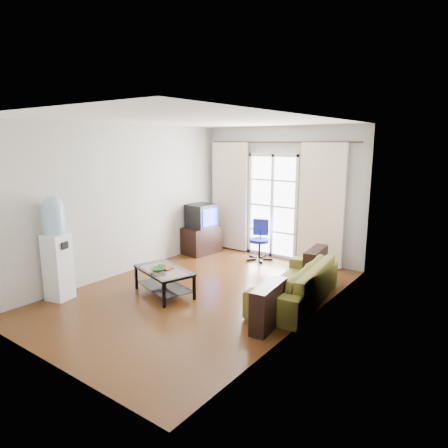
% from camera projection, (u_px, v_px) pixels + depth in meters
% --- Properties ---
extents(floor, '(5.20, 5.20, 0.00)m').
position_uv_depth(floor, '(201.00, 293.00, 6.43)').
color(floor, '#542F14').
rests_on(floor, ground).
extents(ceiling, '(5.20, 5.20, 0.00)m').
position_uv_depth(ceiling, '(199.00, 120.00, 5.89)').
color(ceiling, white).
rests_on(ceiling, wall_back).
extents(wall_back, '(3.60, 0.02, 2.70)m').
position_uv_depth(wall_back, '(280.00, 193.00, 8.21)').
color(wall_back, beige).
rests_on(wall_back, floor).
extents(wall_front, '(3.60, 0.02, 2.70)m').
position_uv_depth(wall_front, '(39.00, 244.00, 4.11)').
color(wall_front, beige).
rests_on(wall_front, floor).
extents(wall_left, '(0.02, 5.20, 2.70)m').
position_uv_depth(wall_left, '(123.00, 200.00, 7.20)').
color(wall_left, beige).
rests_on(wall_left, floor).
extents(wall_right, '(0.02, 5.20, 2.70)m').
position_uv_depth(wall_right, '(308.00, 224.00, 5.12)').
color(wall_right, beige).
rests_on(wall_right, floor).
extents(french_door, '(1.16, 0.06, 2.15)m').
position_uv_depth(french_door, '(272.00, 206.00, 8.31)').
color(french_door, white).
rests_on(french_door, wall_back).
extents(curtain_rod, '(3.30, 0.04, 0.04)m').
position_uv_depth(curtain_rod, '(280.00, 142.00, 7.93)').
color(curtain_rod, '#4C3F2D').
rests_on(curtain_rod, wall_back).
extents(curtain_left, '(0.90, 0.07, 2.35)m').
position_uv_depth(curtain_left, '(230.00, 196.00, 8.84)').
color(curtain_left, '#F6E6C6').
rests_on(curtain_left, curtain_rod).
extents(curtain_right, '(0.90, 0.07, 2.35)m').
position_uv_depth(curtain_right, '(321.00, 205.00, 7.60)').
color(curtain_right, '#F6E6C6').
rests_on(curtain_right, curtain_rod).
extents(radiator, '(0.64, 0.12, 0.64)m').
position_uv_depth(radiator, '(313.00, 248.00, 7.88)').
color(radiator, gray).
rests_on(radiator, floor).
extents(sofa, '(2.19, 1.25, 0.59)m').
position_uv_depth(sofa, '(295.00, 282.00, 6.06)').
color(sofa, brown).
rests_on(sofa, floor).
extents(coffee_table, '(1.14, 0.86, 0.41)m').
position_uv_depth(coffee_table, '(164.00, 278.00, 6.32)').
color(coffee_table, silver).
rests_on(coffee_table, floor).
extents(bowl, '(0.36, 0.36, 0.06)m').
position_uv_depth(bowl, '(158.00, 269.00, 6.20)').
color(bowl, green).
rests_on(bowl, coffee_table).
extents(book, '(0.21, 0.24, 0.02)m').
position_uv_depth(book, '(164.00, 267.00, 6.36)').
color(book, '#B31F16').
rests_on(book, coffee_table).
extents(remote, '(0.15, 0.04, 0.02)m').
position_uv_depth(remote, '(163.00, 266.00, 6.45)').
color(remote, black).
rests_on(remote, coffee_table).
extents(tv_stand, '(0.62, 0.85, 0.58)m').
position_uv_depth(tv_stand, '(201.00, 240.00, 8.70)').
color(tv_stand, black).
rests_on(tv_stand, floor).
extents(crt_tv, '(0.59, 0.59, 0.50)m').
position_uv_depth(crt_tv, '(201.00, 216.00, 8.59)').
color(crt_tv, black).
rests_on(crt_tv, tv_stand).
extents(task_chair, '(0.74, 0.74, 0.82)m').
position_uv_depth(task_chair, '(259.00, 248.00, 8.21)').
color(task_chair, black).
rests_on(task_chair, floor).
extents(water_cooler, '(0.39, 0.39, 1.61)m').
position_uv_depth(water_cooler, '(56.00, 246.00, 6.02)').
color(water_cooler, white).
rests_on(water_cooler, floor).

